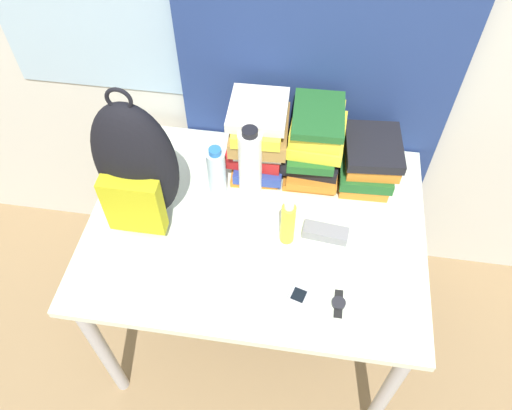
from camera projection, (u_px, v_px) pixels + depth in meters
wall_back at (277, 14)px, 1.65m from camera, size 6.00×0.06×2.50m
curtain_blue at (321, 27)px, 1.60m from camera, size 0.97×0.04×2.50m
desk at (256, 238)px, 1.78m from camera, size 1.15×0.85×0.77m
backpack at (136, 168)px, 1.56m from camera, size 0.27×0.19×0.54m
book_stack_left at (259, 136)px, 1.76m from camera, size 0.22×0.27×0.29m
book_stack_center at (315, 143)px, 1.76m from camera, size 0.21×0.28×0.28m
book_stack_right at (368, 160)px, 1.77m from camera, size 0.22×0.27×0.18m
water_bottle at (217, 171)px, 1.73m from camera, size 0.06×0.06×0.21m
sports_bottle at (250, 163)px, 1.69m from camera, size 0.08×0.08×0.29m
sunscreen_bottle at (288, 223)px, 1.60m from camera, size 0.05×0.05×0.19m
cell_phone at (299, 296)px, 1.53m from camera, size 0.08×0.11×0.02m
sunglasses_case at (326, 233)px, 1.66m from camera, size 0.15×0.07×0.04m
wristwatch at (339, 303)px, 1.52m from camera, size 0.04×0.09×0.01m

